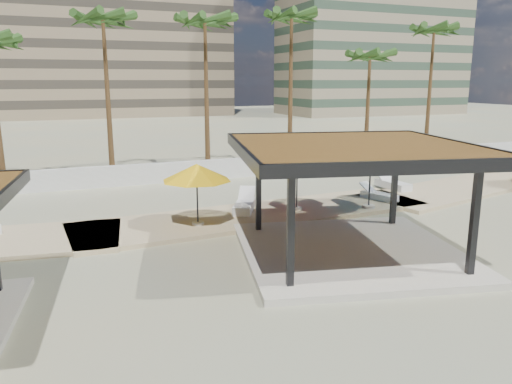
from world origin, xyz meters
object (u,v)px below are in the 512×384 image
(lounger_c, at_px, (378,196))
(umbrella_c, at_px, (297,165))
(lounger_b, at_px, (245,205))
(lounger_d, at_px, (392,184))
(pavilion_central, at_px, (353,189))

(lounger_c, bearing_deg, umbrella_c, 75.37)
(lounger_b, distance_m, lounger_c, 6.87)
(lounger_d, bearing_deg, lounger_c, 126.68)
(pavilion_central, bearing_deg, lounger_b, 115.91)
(umbrella_c, xyz_separation_m, lounger_c, (4.63, 0.33, -1.87))
(lounger_d, bearing_deg, umbrella_c, 104.41)
(pavilion_central, relative_size, lounger_d, 3.84)
(umbrella_c, bearing_deg, lounger_b, 160.78)
(pavilion_central, height_order, lounger_b, pavilion_central)
(lounger_b, bearing_deg, umbrella_c, -80.93)
(lounger_c, relative_size, lounger_d, 0.87)
(umbrella_c, height_order, lounger_d, umbrella_c)
(lounger_c, bearing_deg, lounger_d, -68.38)
(umbrella_c, bearing_deg, pavilion_central, -97.42)
(lounger_b, bearing_deg, lounger_d, -52.50)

